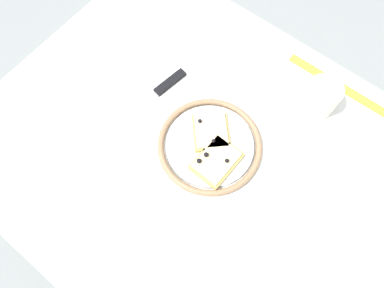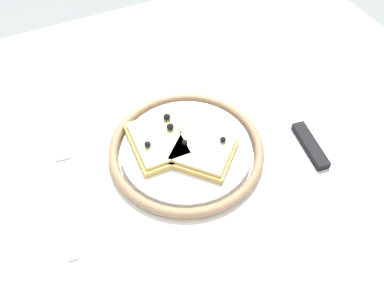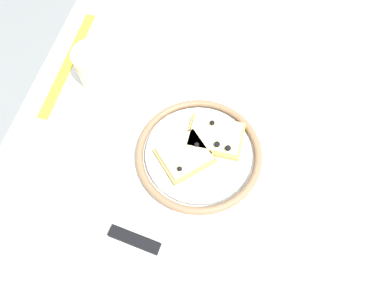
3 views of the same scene
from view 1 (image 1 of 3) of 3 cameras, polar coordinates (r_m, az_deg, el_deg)
name	(u,v)px [view 1 (image 1 of 3)]	position (r m, az deg, el deg)	size (l,w,h in m)	color
ground_plane	(203,223)	(1.57, 1.77, -12.19)	(6.00, 6.00, 0.00)	gray
dining_table	(211,176)	(0.92, 2.96, -5.00)	(1.08, 0.80, 0.77)	white
plate	(210,145)	(0.83, 2.78, -0.22)	(0.24, 0.24, 0.02)	white
pizza_slice_near	(211,132)	(0.83, 2.98, 1.90)	(0.12, 0.12, 0.02)	tan
pizza_slice_far	(218,159)	(0.80, 4.01, -2.40)	(0.08, 0.11, 0.03)	tan
knife	(160,90)	(0.90, -5.05, 8.36)	(0.06, 0.24, 0.01)	silver
fork	(277,198)	(0.82, 13.09, -8.18)	(0.05, 0.20, 0.00)	#BABABA
cup	(321,98)	(0.89, 19.49, 6.87)	(0.08, 0.08, 0.08)	beige
measuring_tape	(343,88)	(0.97, 22.53, 8.07)	(0.30, 0.02, 0.00)	yellow
napkin	(259,71)	(0.94, 10.43, 11.14)	(0.12, 0.13, 0.00)	white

